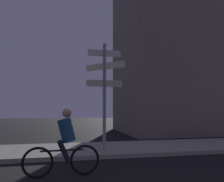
# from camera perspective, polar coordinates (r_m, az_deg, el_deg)

# --- Properties ---
(sidewalk_kerb) EXTENTS (40.00, 2.86, 0.14)m
(sidewalk_kerb) POSITION_cam_1_polar(r_m,az_deg,el_deg) (8.90, -2.17, -14.43)
(sidewalk_kerb) COLOR gray
(sidewalk_kerb) RESTS_ON ground_plane
(signpost) EXTENTS (1.33, 1.24, 3.86)m
(signpost) POSITION_cam_1_polar(r_m,az_deg,el_deg) (8.24, -1.94, 1.32)
(signpost) COLOR gray
(signpost) RESTS_ON sidewalk_kerb
(cyclist) EXTENTS (1.82, 0.35, 1.61)m
(cyclist) POSITION_cam_1_polar(r_m,az_deg,el_deg) (5.68, -11.95, -13.04)
(cyclist) COLOR black
(cyclist) RESTS_ON ground_plane
(building_right_block) EXTENTS (8.43, 6.55, 17.44)m
(building_right_block) POSITION_cam_1_polar(r_m,az_deg,el_deg) (18.25, 16.34, 18.59)
(building_right_block) COLOR slate
(building_right_block) RESTS_ON ground_plane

